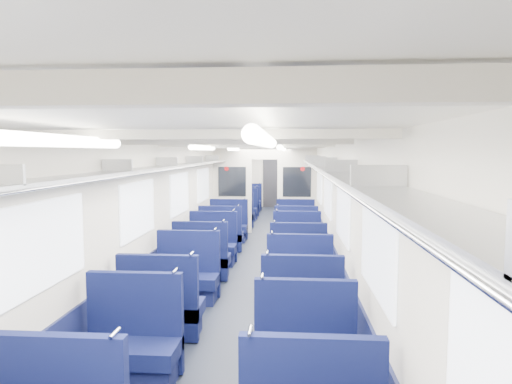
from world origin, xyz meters
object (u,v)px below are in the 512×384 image
object	(u,v)px
seat_21	(295,217)
seat_23	(294,211)
seat_12	(202,261)
seat_15	(297,247)
seat_8	(161,310)
seat_24	(246,206)
seat_25	(294,207)
seat_14	(212,248)
seat_16	(221,237)
seat_9	(302,311)
seat_6	(131,347)
seat_22	(243,210)
seat_18	(228,228)
seat_10	(187,279)
seat_20	(238,216)
seat_13	(298,262)
bulkhead	(264,188)
seat_27	(294,203)
seat_19	(295,228)
seat_11	(300,285)
seat_17	(296,237)
end_door	(273,182)
seat_7	(305,359)
seat_26	(249,203)

from	to	relation	value
seat_21	seat_23	xyz separation A→B (m)	(0.00, 1.26, 0.00)
seat_12	seat_15	bearing A→B (deg)	36.00
seat_8	seat_24	world-z (taller)	same
seat_15	seat_25	distance (m)	6.42
seat_14	seat_15	distance (m)	1.67
seat_8	seat_16	xyz separation A→B (m)	(0.00, 4.63, 0.00)
seat_9	seat_15	bearing A→B (deg)	90.00
seat_12	seat_15	xyz separation A→B (m)	(1.66, 1.21, 0.00)
seat_6	seat_24	world-z (taller)	same
seat_22	seat_23	world-z (taller)	same
seat_15	seat_18	distance (m)	2.70
seat_10	seat_24	xyz separation A→B (m)	(0.00, 8.85, 0.00)
seat_9	seat_20	size ratio (longest dim) A/B	1.00
seat_9	seat_13	world-z (taller)	same
seat_8	seat_15	distance (m)	4.00
seat_6	seat_13	xyz separation A→B (m)	(1.66, 3.44, 0.00)
seat_22	seat_23	size ratio (longest dim) A/B	1.00
bulkhead	seat_12	bearing A→B (deg)	-100.38
seat_24	seat_27	world-z (taller)	same
seat_8	seat_19	distance (m)	6.10
seat_10	seat_24	size ratio (longest dim) A/B	1.00
seat_22	seat_24	xyz separation A→B (m)	(0.00, 1.04, 0.00)
seat_14	seat_20	bearing A→B (deg)	90.00
seat_6	seat_16	bearing A→B (deg)	90.00
seat_24	seat_19	bearing A→B (deg)	-68.92
seat_19	seat_13	bearing A→B (deg)	-90.00
seat_9	seat_19	distance (m)	5.76
seat_11	seat_23	xyz separation A→B (m)	(0.00, 7.89, 0.00)
seat_17	seat_27	distance (m)	6.51
seat_18	seat_25	xyz separation A→B (m)	(1.66, 4.29, 0.00)
seat_10	seat_23	distance (m)	7.89
seat_12	seat_15	size ratio (longest dim) A/B	1.00
seat_27	end_door	bearing A→B (deg)	120.16
seat_11	seat_27	bearing A→B (deg)	90.00
seat_6	seat_9	distance (m)	2.00
bulkhead	seat_25	bearing A→B (deg)	74.99
seat_7	seat_8	bearing A→B (deg)	145.83
seat_6	seat_9	xyz separation A→B (m)	(1.66, 1.11, 0.00)
seat_11	seat_22	size ratio (longest dim) A/B	1.00
seat_8	seat_14	distance (m)	3.49
seat_16	seat_17	world-z (taller)	same
seat_26	seat_8	bearing A→B (deg)	-90.00
seat_11	seat_12	bearing A→B (deg)	142.20
seat_20	seat_24	distance (m)	2.37
end_door	seat_26	world-z (taller)	end_door
seat_7	seat_14	world-z (taller)	same
seat_12	seat_25	xyz separation A→B (m)	(1.66, 7.62, 0.00)
seat_12	seat_21	world-z (taller)	same
seat_8	seat_13	world-z (taller)	same
seat_8	seat_14	size ratio (longest dim) A/B	1.00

